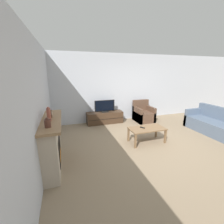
% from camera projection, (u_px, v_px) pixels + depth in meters
% --- Properties ---
extents(ground_plane, '(24.00, 24.00, 0.00)m').
position_uv_depth(ground_plane, '(159.00, 145.00, 4.26)').
color(ground_plane, '#89755B').
extents(wall_back, '(12.00, 0.06, 2.70)m').
position_uv_depth(wall_back, '(125.00, 88.00, 6.23)').
color(wall_back, silver).
rests_on(wall_back, ground).
extents(wall_left, '(0.06, 12.00, 2.70)m').
position_uv_depth(wall_left, '(38.00, 106.00, 3.01)').
color(wall_left, silver).
rests_on(wall_left, ground).
extents(fireplace, '(0.41, 1.58, 1.07)m').
position_uv_depth(fireplace, '(52.00, 143.00, 3.20)').
color(fireplace, '#B7A893').
rests_on(fireplace, ground).
extents(mantel_vase_left, '(0.11, 0.11, 0.18)m').
position_uv_depth(mantel_vase_left, '(48.00, 123.00, 2.62)').
color(mantel_vase_left, '#512D23').
rests_on(mantel_vase_left, fireplace).
extents(mantel_vase_centre_left, '(0.08, 0.08, 0.29)m').
position_uv_depth(mantel_vase_centre_left, '(49.00, 114.00, 2.93)').
color(mantel_vase_centre_left, '#994C3D').
rests_on(mantel_vase_centre_left, fireplace).
extents(mantel_clock, '(0.08, 0.11, 0.15)m').
position_uv_depth(mantel_clock, '(50.00, 114.00, 3.20)').
color(mantel_clock, brown).
rests_on(mantel_clock, fireplace).
extents(tv_stand, '(1.42, 0.44, 0.46)m').
position_uv_depth(tv_stand, '(105.00, 118.00, 5.97)').
color(tv_stand, '#422D1E').
rests_on(tv_stand, ground).
extents(tv, '(0.79, 0.18, 0.47)m').
position_uv_depth(tv, '(105.00, 107.00, 5.85)').
color(tv, black).
rests_on(tv, tv_stand).
extents(armchair, '(0.70, 0.76, 0.85)m').
position_uv_depth(armchair, '(143.00, 114.00, 6.24)').
color(armchair, brown).
rests_on(armchair, ground).
extents(coffee_table, '(1.03, 0.53, 0.44)m').
position_uv_depth(coffee_table, '(147.00, 130.00, 4.33)').
color(coffee_table, brown).
rests_on(coffee_table, ground).
extents(remote, '(0.11, 0.15, 0.02)m').
position_uv_depth(remote, '(142.00, 128.00, 4.32)').
color(remote, black).
rests_on(remote, coffee_table).
extents(couch, '(0.81, 2.33, 0.85)m').
position_uv_depth(couch, '(223.00, 128.00, 4.75)').
color(couch, slate).
rests_on(couch, ground).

